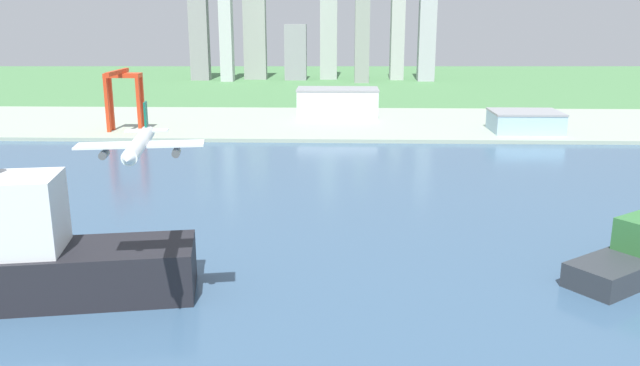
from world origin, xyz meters
TOP-DOWN VIEW (x-y plane):
  - ground_plane at (0.00, 300.00)m, footprint 2400.00×2400.00m
  - water_bay at (0.00, 240.00)m, footprint 840.00×360.00m
  - industrial_pier at (0.00, 490.00)m, footprint 840.00×140.00m
  - airplane_landing at (-25.89, 175.99)m, footprint 30.72×36.19m
  - cargo_ship at (-63.45, 190.93)m, footprint 86.26×36.95m
  - port_crane_red at (-120.00, 443.65)m, footprint 23.26×37.89m
  - warehouse_main at (19.56, 510.49)m, footprint 60.79×31.83m
  - warehouse_annex at (143.70, 452.37)m, footprint 44.90×34.33m
  - distant_skyline at (-14.91, 821.19)m, footprint 294.76×61.17m

SIDE VIEW (x-z plane):
  - ground_plane at x=0.00m, z-range 0.00..0.00m
  - water_bay at x=0.00m, z-range 0.00..0.15m
  - industrial_pier at x=0.00m, z-range 0.00..2.50m
  - warehouse_annex at x=143.70m, z-range 2.52..16.00m
  - cargo_ship at x=-63.45m, z-range -10.54..36.69m
  - warehouse_main at x=19.56m, z-range 2.52..24.13m
  - port_crane_red at x=-120.00m, z-range 11.07..51.88m
  - airplane_landing at x=-25.89m, z-range 41.72..53.13m
  - distant_skyline at x=-14.91m, z-range -11.82..146.33m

